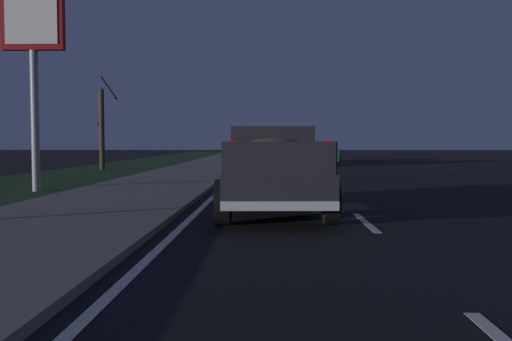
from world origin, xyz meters
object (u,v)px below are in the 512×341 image
object	(u,v)px
pickup_truck	(273,167)
sedan_blue	(270,152)
gas_price_sign	(33,31)
bare_tree_far	(102,127)
sedan_green	(322,153)

from	to	relation	value
pickup_truck	sedan_blue	distance (m)	27.24
sedan_blue	gas_price_sign	xyz separation A→B (m)	(-22.66, 7.14, 4.08)
bare_tree_far	sedan_blue	bearing A→B (deg)	-42.27
pickup_truck	gas_price_sign	world-z (taller)	gas_price_sign
gas_price_sign	bare_tree_far	world-z (taller)	gas_price_sign
sedan_blue	bare_tree_far	size ratio (longest dim) A/B	0.87
pickup_truck	sedan_blue	world-z (taller)	pickup_truck
gas_price_sign	bare_tree_far	xyz separation A→B (m)	(12.67, 1.94, -2.53)
pickup_truck	bare_tree_far	world-z (taller)	bare_tree_far
sedan_blue	bare_tree_far	xyz separation A→B (m)	(-9.99, 9.08, 1.56)
sedan_green	gas_price_sign	size ratio (longest dim) A/B	0.68
gas_price_sign	sedan_green	bearing A→B (deg)	-28.97
sedan_green	bare_tree_far	xyz separation A→B (m)	(-6.36, 12.47, 1.56)
pickup_truck	sedan_green	bearing A→B (deg)	-7.86
sedan_blue	pickup_truck	bearing A→B (deg)	-179.71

